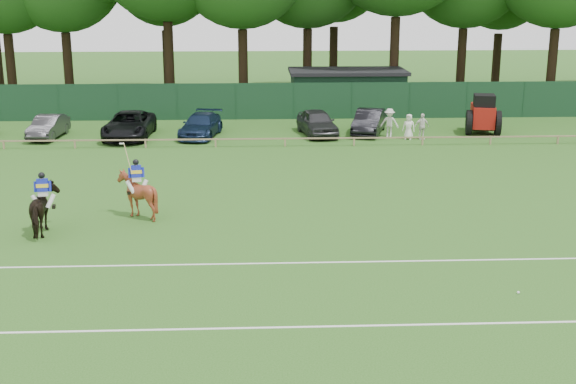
{
  "coord_description": "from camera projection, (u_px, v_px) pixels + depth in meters",
  "views": [
    {
      "loc": [
        -0.77,
        -25.46,
        9.26
      ],
      "look_at": [
        0.5,
        3.0,
        1.4
      ],
      "focal_mm": 48.0,
      "sensor_mm": 36.0,
      "label": 1
    }
  ],
  "objects": [
    {
      "name": "spectator_left",
      "position": [
        389.0,
        123.0,
        46.83
      ],
      "size": [
        1.25,
        0.9,
        1.74
      ],
      "primitive_type": "imported",
      "rotation": [
        0.0,
        0.0,
        -0.25
      ],
      "color": "beige",
      "rests_on": "ground"
    },
    {
      "name": "sedan_navy",
      "position": [
        201.0,
        125.0,
        46.92
      ],
      "size": [
        2.79,
        5.11,
        1.4
      ],
      "primitive_type": "imported",
      "rotation": [
        0.0,
        0.0,
        -0.18
      ],
      "color": "#13213C",
      "rests_on": "ground"
    },
    {
      "name": "hatch_grey",
      "position": [
        317.0,
        123.0,
        47.4
      ],
      "size": [
        2.64,
        4.88,
        1.57
      ],
      "primitive_type": "imported",
      "rotation": [
        0.0,
        0.0,
        0.17
      ],
      "color": "#2F2F32",
      "rests_on": "ground"
    },
    {
      "name": "horse_chestnut",
      "position": [
        137.0,
        195.0,
        30.87
      ],
      "size": [
        1.81,
        1.97,
        1.89
      ],
      "primitive_type": "imported",
      "rotation": [
        0.0,
        0.0,
        3.32
      ],
      "color": "maroon",
      "rests_on": "ground"
    },
    {
      "name": "perimeter_fence",
      "position": [
        265.0,
        101.0,
        52.69
      ],
      "size": [
        92.08,
        0.08,
        2.5
      ],
      "color": "#14351E",
      "rests_on": "ground"
    },
    {
      "name": "estate_black",
      "position": [
        369.0,
        122.0,
        47.9
      ],
      "size": [
        2.85,
        4.83,
        1.5
      ],
      "primitive_type": "imported",
      "rotation": [
        0.0,
        0.0,
        -0.3
      ],
      "color": "black",
      "rests_on": "ground"
    },
    {
      "name": "suv_black",
      "position": [
        129.0,
        125.0,
        46.56
      ],
      "size": [
        2.79,
        5.75,
        1.58
      ],
      "primitive_type": "imported",
      "rotation": [
        0.0,
        0.0,
        -0.03
      ],
      "color": "black",
      "rests_on": "ground"
    },
    {
      "name": "rider_dark",
      "position": [
        43.0,
        189.0,
        28.69
      ],
      "size": [
        0.93,
        0.42,
        1.41
      ],
      "rotation": [
        0.0,
        0.0,
        3.28
      ],
      "color": "silver",
      "rests_on": "ground"
    },
    {
      "name": "ground",
      "position": [
        278.0,
        253.0,
        27.02
      ],
      "size": [
        160.0,
        160.0,
        0.0
      ],
      "primitive_type": "plane",
      "color": "#1E4C14",
      "rests_on": "ground"
    },
    {
      "name": "utility_shed",
      "position": [
        347.0,
        90.0,
        55.76
      ],
      "size": [
        8.4,
        4.4,
        3.04
      ],
      "color": "#14331E",
      "rests_on": "ground"
    },
    {
      "name": "spectator_mid",
      "position": [
        422.0,
        126.0,
        46.14
      ],
      "size": [
        0.98,
        0.57,
        1.57
      ],
      "primitive_type": "imported",
      "rotation": [
        0.0,
        0.0,
        0.21
      ],
      "color": "silver",
      "rests_on": "ground"
    },
    {
      "name": "horse_dark",
      "position": [
        45.0,
        210.0,
        28.92
      ],
      "size": [
        1.3,
        2.32,
        1.86
      ],
      "primitive_type": "imported",
      "rotation": [
        0.0,
        0.0,
        3.28
      ],
      "color": "black",
      "rests_on": "ground"
    },
    {
      "name": "sedan_grey",
      "position": [
        48.0,
        127.0,
        46.55
      ],
      "size": [
        1.8,
        4.27,
        1.37
      ],
      "primitive_type": "imported",
      "rotation": [
        0.0,
        0.0,
        -0.09
      ],
      "color": "#2E2D30",
      "rests_on": "ground"
    },
    {
      "name": "tree_row",
      "position": [
        289.0,
        101.0,
        60.81
      ],
      "size": [
        96.0,
        12.0,
        21.0
      ],
      "primitive_type": null,
      "color": "#26561C",
      "rests_on": "ground"
    },
    {
      "name": "polo_ball",
      "position": [
        518.0,
        292.0,
        23.51
      ],
      "size": [
        0.09,
        0.09,
        0.09
      ],
      "primitive_type": "sphere",
      "color": "silver",
      "rests_on": "ground"
    },
    {
      "name": "pitch_rail",
      "position": [
        268.0,
        139.0,
        44.23
      ],
      "size": [
        62.1,
        0.1,
        0.5
      ],
      "color": "#997F5B",
      "rests_on": "ground"
    },
    {
      "name": "spectator_right",
      "position": [
        409.0,
        127.0,
        46.17
      ],
      "size": [
        0.88,
        0.74,
        1.53
      ],
      "primitive_type": "imported",
      "rotation": [
        0.0,
        0.0,
        -0.4
      ],
      "color": "white",
      "rests_on": "ground"
    },
    {
      "name": "pitch_lines",
      "position": [
        281.0,
        292.0,
        23.65
      ],
      "size": [
        60.0,
        5.1,
        0.01
      ],
      "color": "silver",
      "rests_on": "ground"
    },
    {
      "name": "tractor",
      "position": [
        483.0,
        115.0,
        47.84
      ],
      "size": [
        2.49,
        3.26,
        2.47
      ],
      "rotation": [
        0.0,
        0.0,
        -0.2
      ],
      "color": "maroon",
      "rests_on": "ground"
    },
    {
      "name": "rider_chestnut",
      "position": [
        136.0,
        175.0,
        30.65
      ],
      "size": [
        0.96,
        0.53,
        2.05
      ],
      "rotation": [
        0.0,
        0.0,
        3.32
      ],
      "color": "silver",
      "rests_on": "ground"
    }
  ]
}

